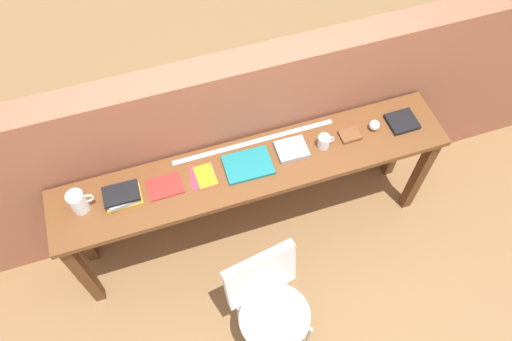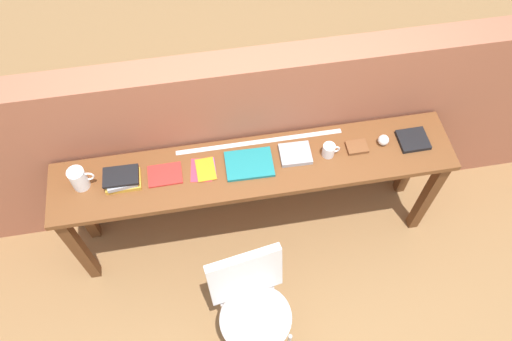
{
  "view_description": "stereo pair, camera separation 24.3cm",
  "coord_description": "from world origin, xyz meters",
  "px_view_note": "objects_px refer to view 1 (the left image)",
  "views": [
    {
      "loc": [
        -0.5,
        -1.28,
        3.45
      ],
      "look_at": [
        0.0,
        0.25,
        0.9
      ],
      "focal_mm": 35.0,
      "sensor_mm": 36.0,
      "label": 1
    },
    {
      "loc": [
        -0.27,
        -1.34,
        3.45
      ],
      "look_at": [
        0.0,
        0.25,
        0.9
      ],
      "focal_mm": 35.0,
      "sensor_mm": 36.0,
      "label": 2
    }
  ],
  "objects_px": {
    "book_open_centre": "(248,165)",
    "book_repair_rightmost": "(402,122)",
    "magazine_cycling": "(165,186)",
    "pamphlet_pile_colourful": "(204,176)",
    "mug": "(324,141)",
    "chair_white_moulded": "(270,303)",
    "book_stack_leftmost": "(123,196)",
    "leather_journal_brown": "(350,135)",
    "sports_ball_small": "(374,125)",
    "pitcher_white": "(78,202)"
  },
  "relations": [
    {
      "from": "magazine_cycling",
      "to": "book_repair_rightmost",
      "type": "distance_m",
      "value": 1.56
    },
    {
      "from": "magazine_cycling",
      "to": "sports_ball_small",
      "type": "bearing_deg",
      "value": 0.04
    },
    {
      "from": "book_stack_leftmost",
      "to": "sports_ball_small",
      "type": "xyz_separation_m",
      "value": [
        1.62,
        0.02,
        -0.0
      ]
    },
    {
      "from": "sports_ball_small",
      "to": "leather_journal_brown",
      "type": "bearing_deg",
      "value": -176.78
    },
    {
      "from": "magazine_cycling",
      "to": "pitcher_white",
      "type": "bearing_deg",
      "value": 178.35
    },
    {
      "from": "pamphlet_pile_colourful",
      "to": "book_repair_rightmost",
      "type": "height_order",
      "value": "book_repair_rightmost"
    },
    {
      "from": "book_stack_leftmost",
      "to": "book_repair_rightmost",
      "type": "bearing_deg",
      "value": 0.14
    },
    {
      "from": "pamphlet_pile_colourful",
      "to": "book_repair_rightmost",
      "type": "bearing_deg",
      "value": -0.2
    },
    {
      "from": "book_stack_leftmost",
      "to": "pamphlet_pile_colourful",
      "type": "distance_m",
      "value": 0.49
    },
    {
      "from": "mug",
      "to": "sports_ball_small",
      "type": "height_order",
      "value": "mug"
    },
    {
      "from": "book_open_centre",
      "to": "sports_ball_small",
      "type": "relative_size",
      "value": 4.22
    },
    {
      "from": "pitcher_white",
      "to": "magazine_cycling",
      "type": "distance_m",
      "value": 0.5
    },
    {
      "from": "chair_white_moulded",
      "to": "magazine_cycling",
      "type": "bearing_deg",
      "value": 118.41
    },
    {
      "from": "pamphlet_pile_colourful",
      "to": "book_repair_rightmost",
      "type": "xyz_separation_m",
      "value": [
        1.33,
        -0.0,
        0.01
      ]
    },
    {
      "from": "book_open_centre",
      "to": "magazine_cycling",
      "type": "bearing_deg",
      "value": -179.94
    },
    {
      "from": "mug",
      "to": "leather_journal_brown",
      "type": "bearing_deg",
      "value": 4.91
    },
    {
      "from": "book_open_centre",
      "to": "chair_white_moulded",
      "type": "bearing_deg",
      "value": -96.85
    },
    {
      "from": "sports_ball_small",
      "to": "chair_white_moulded",
      "type": "bearing_deg",
      "value": -141.47
    },
    {
      "from": "magazine_cycling",
      "to": "book_repair_rightmost",
      "type": "bearing_deg",
      "value": -0.6
    },
    {
      "from": "sports_ball_small",
      "to": "book_repair_rightmost",
      "type": "bearing_deg",
      "value": -4.66
    },
    {
      "from": "magazine_cycling",
      "to": "book_repair_rightmost",
      "type": "relative_size",
      "value": 1.11
    },
    {
      "from": "book_stack_leftmost",
      "to": "pamphlet_pile_colourful",
      "type": "height_order",
      "value": "book_stack_leftmost"
    },
    {
      "from": "pamphlet_pile_colourful",
      "to": "mug",
      "type": "relative_size",
      "value": 1.66
    },
    {
      "from": "magazine_cycling",
      "to": "leather_journal_brown",
      "type": "distance_m",
      "value": 1.2
    },
    {
      "from": "pitcher_white",
      "to": "book_stack_leftmost",
      "type": "height_order",
      "value": "pitcher_white"
    },
    {
      "from": "magazine_cycling",
      "to": "pamphlet_pile_colourful",
      "type": "height_order",
      "value": "magazine_cycling"
    },
    {
      "from": "chair_white_moulded",
      "to": "mug",
      "type": "relative_size",
      "value": 8.1
    },
    {
      "from": "pitcher_white",
      "to": "mug",
      "type": "height_order",
      "value": "pitcher_white"
    },
    {
      "from": "pitcher_white",
      "to": "magazine_cycling",
      "type": "relative_size",
      "value": 0.9
    },
    {
      "from": "book_stack_leftmost",
      "to": "pamphlet_pile_colourful",
      "type": "bearing_deg",
      "value": 1.07
    },
    {
      "from": "book_repair_rightmost",
      "to": "magazine_cycling",
      "type": "bearing_deg",
      "value": 179.23
    },
    {
      "from": "chair_white_moulded",
      "to": "book_repair_rightmost",
      "type": "distance_m",
      "value": 1.43
    },
    {
      "from": "chair_white_moulded",
      "to": "book_open_centre",
      "type": "bearing_deg",
      "value": 81.82
    },
    {
      "from": "book_open_centre",
      "to": "book_repair_rightmost",
      "type": "relative_size",
      "value": 1.58
    },
    {
      "from": "magazine_cycling",
      "to": "sports_ball_small",
      "type": "relative_size",
      "value": 2.97
    },
    {
      "from": "magazine_cycling",
      "to": "pamphlet_pile_colourful",
      "type": "relative_size",
      "value": 1.12
    },
    {
      "from": "book_open_centre",
      "to": "sports_ball_small",
      "type": "distance_m",
      "value": 0.86
    },
    {
      "from": "book_repair_rightmost",
      "to": "leather_journal_brown",
      "type": "bearing_deg",
      "value": 178.42
    },
    {
      "from": "chair_white_moulded",
      "to": "book_open_centre",
      "type": "xyz_separation_m",
      "value": [
        0.11,
        0.74,
        0.36
      ]
    },
    {
      "from": "magazine_cycling",
      "to": "mug",
      "type": "distance_m",
      "value": 1.01
    },
    {
      "from": "leather_journal_brown",
      "to": "pamphlet_pile_colourful",
      "type": "bearing_deg",
      "value": -179.83
    },
    {
      "from": "book_open_centre",
      "to": "mug",
      "type": "bearing_deg",
      "value": 0.99
    },
    {
      "from": "pitcher_white",
      "to": "pamphlet_pile_colourful",
      "type": "relative_size",
      "value": 1.01
    },
    {
      "from": "book_repair_rightmost",
      "to": "chair_white_moulded",
      "type": "bearing_deg",
      "value": -147.62
    },
    {
      "from": "book_stack_leftmost",
      "to": "book_repair_rightmost",
      "type": "relative_size",
      "value": 1.17
    },
    {
      "from": "book_stack_leftmost",
      "to": "magazine_cycling",
      "type": "height_order",
      "value": "book_stack_leftmost"
    },
    {
      "from": "chair_white_moulded",
      "to": "book_repair_rightmost",
      "type": "height_order",
      "value": "book_repair_rightmost"
    },
    {
      "from": "chair_white_moulded",
      "to": "book_stack_leftmost",
      "type": "relative_size",
      "value": 4.15
    },
    {
      "from": "pitcher_white",
      "to": "book_stack_leftmost",
      "type": "bearing_deg",
      "value": -4.59
    },
    {
      "from": "chair_white_moulded",
      "to": "mug",
      "type": "bearing_deg",
      "value": 50.78
    }
  ]
}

